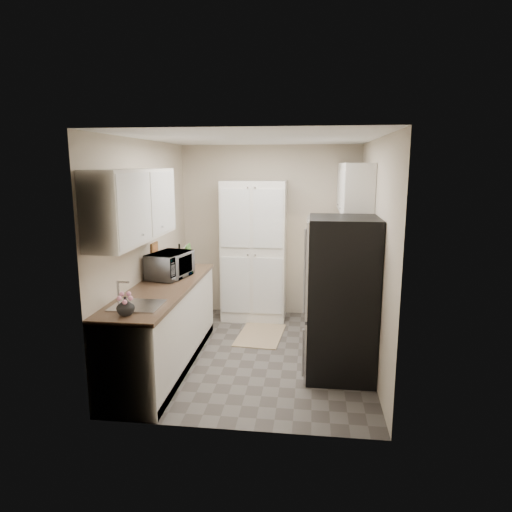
% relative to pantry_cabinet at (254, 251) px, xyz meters
% --- Properties ---
extents(ground, '(3.20, 3.20, 0.00)m').
position_rel_pantry_cabinet_xyz_m(ground, '(0.20, -1.32, -1.00)').
color(ground, '#56514C').
rests_on(ground, ground).
extents(room_shell, '(2.64, 3.24, 2.52)m').
position_rel_pantry_cabinet_xyz_m(room_shell, '(0.18, -1.32, 0.63)').
color(room_shell, beige).
rests_on(room_shell, ground).
extents(pantry_cabinet, '(0.90, 0.55, 2.00)m').
position_rel_pantry_cabinet_xyz_m(pantry_cabinet, '(0.00, 0.00, 0.00)').
color(pantry_cabinet, silver).
rests_on(pantry_cabinet, ground).
extents(base_cabinet_left, '(0.60, 2.30, 0.88)m').
position_rel_pantry_cabinet_xyz_m(base_cabinet_left, '(-0.79, -1.75, -0.56)').
color(base_cabinet_left, silver).
rests_on(base_cabinet_left, ground).
extents(countertop_left, '(0.63, 2.33, 0.04)m').
position_rel_pantry_cabinet_xyz_m(countertop_left, '(-0.79, -1.75, -0.10)').
color(countertop_left, brown).
rests_on(countertop_left, base_cabinet_left).
extents(base_cabinet_right, '(0.60, 0.80, 0.88)m').
position_rel_pantry_cabinet_xyz_m(base_cabinet_right, '(1.19, -0.12, -0.56)').
color(base_cabinet_right, silver).
rests_on(base_cabinet_right, ground).
extents(countertop_right, '(0.63, 0.83, 0.04)m').
position_rel_pantry_cabinet_xyz_m(countertop_right, '(1.19, -0.12, -0.10)').
color(countertop_right, brown).
rests_on(countertop_right, base_cabinet_right).
extents(electric_range, '(0.71, 0.78, 1.13)m').
position_rel_pantry_cabinet_xyz_m(electric_range, '(1.17, -0.93, -0.52)').
color(electric_range, '#B7B7BC').
rests_on(electric_range, ground).
extents(refrigerator, '(0.70, 0.72, 1.70)m').
position_rel_pantry_cabinet_xyz_m(refrigerator, '(1.14, -1.73, -0.15)').
color(refrigerator, '#B7B7BC').
rests_on(refrigerator, ground).
extents(microwave, '(0.48, 0.61, 0.30)m').
position_rel_pantry_cabinet_xyz_m(microwave, '(-0.82, -1.36, 0.07)').
color(microwave, silver).
rests_on(microwave, countertop_left).
extents(wine_bottle, '(0.07, 0.07, 0.27)m').
position_rel_pantry_cabinet_xyz_m(wine_bottle, '(-0.88, -0.77, 0.06)').
color(wine_bottle, black).
rests_on(wine_bottle, countertop_left).
extents(flower_vase, '(0.21, 0.21, 0.17)m').
position_rel_pantry_cabinet_xyz_m(flower_vase, '(-0.80, -2.72, 0.00)').
color(flower_vase, silver).
rests_on(flower_vase, countertop_left).
extents(cutting_board, '(0.04, 0.24, 0.30)m').
position_rel_pantry_cabinet_xyz_m(cutting_board, '(-0.73, -0.82, 0.07)').
color(cutting_board, '#488935').
rests_on(cutting_board, countertop_left).
extents(toaster_oven, '(0.35, 0.43, 0.23)m').
position_rel_pantry_cabinet_xyz_m(toaster_oven, '(1.27, -0.16, 0.04)').
color(toaster_oven, silver).
rests_on(toaster_oven, countertop_right).
extents(fruit_basket, '(0.26, 0.26, 0.10)m').
position_rel_pantry_cabinet_xyz_m(fruit_basket, '(1.26, -0.16, 0.20)').
color(fruit_basket, orange).
rests_on(fruit_basket, toaster_oven).
extents(kitchen_mat, '(0.63, 0.94, 0.01)m').
position_rel_pantry_cabinet_xyz_m(kitchen_mat, '(0.17, -0.72, -0.99)').
color(kitchen_mat, tan).
rests_on(kitchen_mat, ground).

